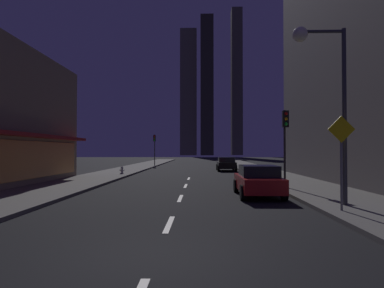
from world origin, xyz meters
The scene contains 14 objects.
ground_plane centered at (0.00, 32.00, -0.05)m, with size 78.00×136.00×0.10m, color black.
sidewalk_right centered at (7.00, 32.00, 0.07)m, with size 4.00×76.00×0.15m, color #605E59.
sidewalk_left centered at (-7.00, 32.00, 0.07)m, with size 4.00×76.00×0.15m, color #605E59.
lane_marking_center centered at (0.00, 8.40, 0.01)m, with size 0.16×23.00×0.01m.
skyscraper_distant_tall centered at (-4.76, 146.82, 29.00)m, with size 7.50×6.84×58.01m, color #5C5745.
skyscraper_distant_mid centered at (3.70, 143.48, 31.56)m, with size 5.80×6.59×63.13m, color #2F2C23.
skyscraper_distant_short centered at (18.07, 152.20, 34.92)m, with size 5.05×6.86×69.83m, color #504C3C.
car_parked_near centered at (3.60, 9.22, 0.74)m, with size 1.98×4.24×1.45m.
car_parked_far centered at (3.60, 28.66, 0.74)m, with size 1.98×4.24×1.45m.
fire_hydrant_far_left centered at (-5.90, 22.11, 0.45)m, with size 0.42×0.30×0.65m.
traffic_light_near_right centered at (5.50, 11.69, 3.19)m, with size 0.32×0.48×4.20m.
traffic_light_far_left centered at (-5.50, 39.39, 3.19)m, with size 0.32×0.48×4.20m.
street_lamp_right centered at (5.38, 5.89, 5.07)m, with size 1.96×0.56×6.58m.
pedestrian_crossing_sign centered at (5.60, 4.75, 2.02)m, with size 0.91×0.08×3.15m.
Camera 1 is at (0.92, -6.43, 2.14)m, focal length 31.09 mm.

